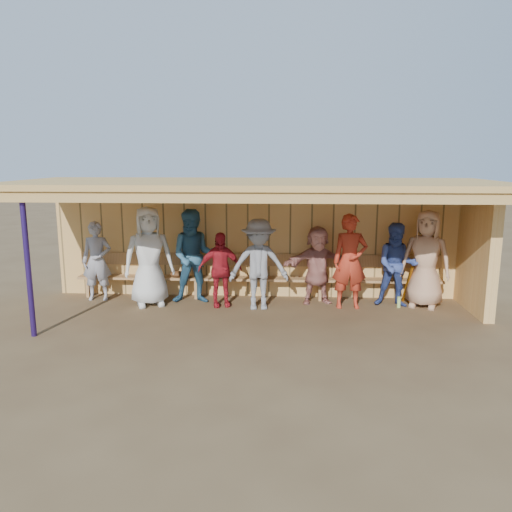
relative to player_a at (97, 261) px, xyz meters
The scene contains 13 objects.
ground 3.51m from the player_a, 13.75° to the right, with size 90.00×90.00×0.00m, color brown.
player_a is the anchor object (origin of this frame).
player_b 1.23m from the player_a, 15.42° to the right, with size 0.97×0.63×1.98m, color silver.
player_c 2.05m from the player_a, ahead, with size 0.93×0.72×1.91m, color #306284.
player_d 2.61m from the player_a, ahead, with size 0.87×0.36×1.49m, color #AD1B25.
player_e 3.40m from the player_a, ahead, with size 1.14×0.66×1.77m, color gray.
player_f 4.53m from the player_a, ahead, with size 1.46×0.47×1.58m, color tan.
player_g 5.14m from the player_a, ahead, with size 0.68×0.44×1.85m, color #B4311C.
player_h 6.63m from the player_a, ahead, with size 0.94×0.61×1.93m, color tan.
player_extra 6.07m from the player_a, ahead, with size 0.81×0.63×1.67m, color #33458C.
dugout_structure 3.80m from the player_a, ahead, with size 8.80×3.20×2.50m.
bench 3.34m from the player_a, ahead, with size 7.60×0.34×0.93m.
dugout_equipment 3.17m from the player_a, ahead, with size 5.00×0.62×0.80m.
Camera 1 is at (0.51, -9.06, 2.90)m, focal length 35.00 mm.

